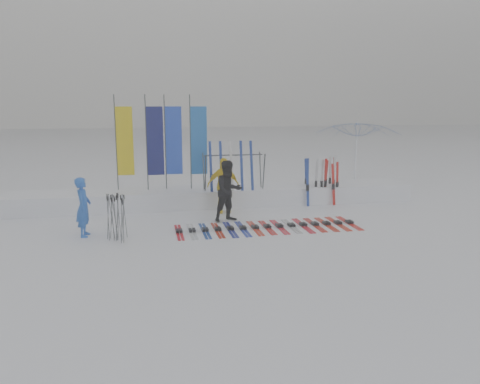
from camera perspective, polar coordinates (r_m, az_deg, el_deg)
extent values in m
plane|color=white|center=(12.07, 0.60, -6.09)|extent=(120.00, 120.00, 0.00)
cube|color=white|center=(16.39, -2.79, -0.52)|extent=(14.00, 1.60, 0.60)
imported|color=blue|center=(13.07, -18.55, -1.75)|extent=(0.42, 0.60, 1.59)
imported|color=black|center=(13.98, -1.38, 0.11)|extent=(1.08, 0.97, 1.84)
imported|color=yellow|center=(15.13, -2.06, 0.82)|extent=(1.06, 0.48, 1.79)
imported|color=white|center=(18.61, 14.00, 4.13)|extent=(3.88, 3.92, 2.92)
cube|color=red|center=(13.01, -7.44, -4.78)|extent=(0.17, 1.60, 0.07)
cube|color=silver|center=(13.04, -5.86, -4.71)|extent=(0.17, 1.66, 0.07)
cube|color=navy|center=(13.08, -4.30, -4.64)|extent=(0.17, 1.64, 0.07)
cube|color=#AD220D|center=(13.12, -2.74, -4.56)|extent=(0.17, 1.63, 0.07)
cube|color=navy|center=(13.18, -1.19, -4.48)|extent=(0.17, 1.69, 0.07)
cube|color=#16299A|center=(13.25, 0.34, -4.40)|extent=(0.17, 1.69, 0.07)
cube|color=red|center=(13.32, 1.85, -4.32)|extent=(0.17, 1.62, 0.07)
cube|color=red|center=(13.41, 3.34, -4.23)|extent=(0.17, 1.56, 0.07)
cube|color=red|center=(13.50, 4.82, -4.15)|extent=(0.17, 1.61, 0.07)
cube|color=#AEB0B5|center=(13.61, 6.27, -4.06)|extent=(0.17, 1.59, 0.07)
cube|color=red|center=(13.72, 7.70, -3.97)|extent=(0.17, 1.69, 0.07)
cube|color=red|center=(13.84, 9.11, -3.88)|extent=(0.17, 1.62, 0.07)
cube|color=red|center=(13.97, 10.49, -3.79)|extent=(0.17, 1.64, 0.07)
cube|color=red|center=(14.10, 11.84, -3.70)|extent=(0.17, 1.67, 0.07)
cube|color=red|center=(14.25, 13.17, -3.61)|extent=(0.17, 1.66, 0.07)
cylinder|color=#595B60|center=(12.15, -14.12, -3.39)|extent=(0.14, 0.03, 1.19)
cylinder|color=#595B60|center=(12.50, -15.00, -3.00)|extent=(0.13, 0.09, 1.20)
cylinder|color=#595B60|center=(12.49, -15.77, -3.07)|extent=(0.02, 0.03, 1.20)
cylinder|color=#595B60|center=(12.58, -14.65, -2.82)|extent=(0.07, 0.07, 1.24)
cylinder|color=#595B60|center=(12.39, -14.23, -3.05)|extent=(0.05, 0.06, 1.22)
cylinder|color=#595B60|center=(12.64, -14.55, -2.76)|extent=(0.07, 0.15, 1.23)
cylinder|color=#595B60|center=(12.65, -15.37, -2.98)|extent=(0.14, 0.15, 1.15)
cylinder|color=#595B60|center=(12.15, -14.02, -3.50)|extent=(0.06, 0.11, 1.15)
cylinder|color=#595B60|center=(12.58, -15.79, -2.90)|extent=(0.11, 0.14, 1.23)
cylinder|color=#595B60|center=(12.67, -13.86, -2.84)|extent=(0.09, 0.03, 1.18)
cylinder|color=#595B60|center=(12.62, -15.39, -2.91)|extent=(0.13, 0.04, 1.20)
cylinder|color=#595B60|center=(12.38, -14.74, -3.07)|extent=(0.13, 0.06, 1.23)
cylinder|color=#595B60|center=(12.45, -14.95, -3.13)|extent=(0.06, 0.04, 1.17)
cylinder|color=#595B60|center=(12.46, -15.27, -3.18)|extent=(0.05, 0.05, 1.16)
cylinder|color=#383A3F|center=(16.27, -14.87, 5.81)|extent=(0.04, 0.04, 3.20)
cube|color=yellow|center=(16.25, -13.86, 6.03)|extent=(0.55, 0.03, 2.30)
cylinder|color=#383A3F|center=(16.08, -11.33, 5.91)|extent=(0.04, 0.04, 3.20)
cube|color=#0C1155|center=(16.08, -10.29, 6.12)|extent=(0.55, 0.03, 2.30)
cylinder|color=#383A3F|center=(16.16, -9.10, 6.00)|extent=(0.04, 0.04, 3.20)
cube|color=blue|center=(16.17, -8.07, 6.21)|extent=(0.55, 0.03, 2.30)
cylinder|color=#383A3F|center=(16.08, -6.06, 6.05)|extent=(0.04, 0.04, 3.20)
cube|color=blue|center=(16.11, -5.03, 6.26)|extent=(0.55, 0.03, 2.30)
cylinder|color=#383A3F|center=(15.53, -4.24, 2.30)|extent=(0.04, 0.30, 1.23)
cylinder|color=#383A3F|center=(16.02, -4.47, 2.55)|extent=(0.04, 0.30, 1.23)
cylinder|color=#383A3F|center=(15.91, 2.93, 2.51)|extent=(0.04, 0.30, 1.23)
cylinder|color=#383A3F|center=(16.39, 2.49, 2.76)|extent=(0.04, 0.30, 1.23)
cylinder|color=#383A3F|center=(15.86, -0.79, 4.52)|extent=(2.00, 0.04, 0.04)
cube|color=silver|center=(17.41, 10.91, 1.63)|extent=(0.09, 0.04, 1.60)
cube|color=red|center=(16.56, 11.31, 0.90)|extent=(0.09, 0.03, 1.45)
cube|color=navy|center=(16.64, 8.20, 1.34)|extent=(0.09, 0.04, 1.62)
cube|color=silver|center=(16.71, 9.90, 1.24)|extent=(0.09, 0.04, 1.57)
cube|color=red|center=(16.79, 11.77, 1.08)|extent=(0.09, 0.04, 1.49)
cube|color=navy|center=(17.23, 8.06, 1.53)|extent=(0.09, 0.04, 1.54)
cube|color=red|center=(17.53, 10.39, 1.48)|extent=(0.09, 0.02, 1.46)
cube|color=silver|center=(16.71, 11.32, 1.41)|extent=(0.09, 0.03, 1.70)
cube|color=silver|center=(16.71, 9.25, 1.26)|extent=(0.09, 0.04, 1.57)
cube|color=navy|center=(16.20, 8.25, 0.78)|extent=(0.09, 0.04, 1.45)
cube|color=red|center=(16.73, 10.36, 1.30)|extent=(0.09, 0.03, 1.61)
cube|color=red|center=(17.10, 11.30, 1.49)|extent=(0.09, 0.04, 1.62)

